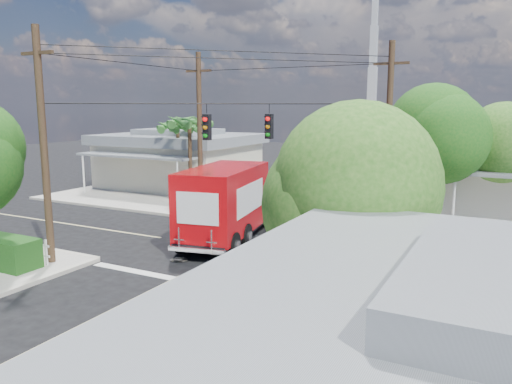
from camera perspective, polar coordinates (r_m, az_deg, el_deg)
The scene contains 13 objects.
ground at distance 21.73m, azimuth -2.45°, elevation -6.52°, with size 120.00×120.00×0.00m, color black.
sidewalk_nw at distance 36.45m, azimuth -8.75°, elevation 0.13°, with size 14.12×14.12×0.14m.
road_markings at distance 20.53m, azimuth -4.52°, elevation -7.51°, with size 32.00×32.00×0.01m.
building_nw at distance 38.09m, azimuth -8.79°, elevation 3.80°, with size 10.80×10.20×4.30m.
radio_tower at distance 39.34m, azimuth 13.03°, elevation 8.85°, with size 0.80×0.80×17.00m.
tree_ne_front at distance 25.06m, azimuth 20.17°, elevation 6.14°, with size 4.21×4.14×6.66m.
tree_ne_back at distance 27.09m, azimuth 26.19°, elevation 4.73°, with size 3.77×3.66×5.82m.
tree_se at distance 11.53m, azimuth 9.71°, elevation -0.59°, with size 3.67×3.54×5.62m.
palm_nw_front at distance 31.25m, azimuth -7.63°, elevation 7.75°, with size 3.01×3.08×5.59m.
palm_nw_back at distance 33.65m, azimuth -8.94°, elevation 7.22°, with size 3.01×3.08×5.19m.
utility_poles at distance 23.10m, azimuth -3.96°, elevation 6.22°, with size 12.00×10.68×9.00m.
vending_boxes at distance 25.16m, azimuth 17.86°, elevation -3.11°, with size 1.90×0.50×1.10m.
delivery_truck at distance 22.87m, azimuth -3.03°, elevation -1.19°, with size 3.75×8.25×3.45m.
Camera 1 is at (10.45, -18.06, 6.08)m, focal length 35.00 mm.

